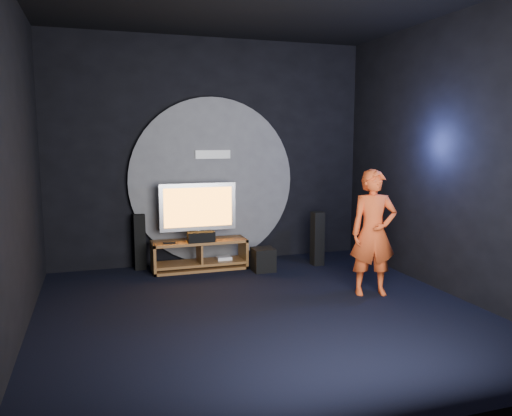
{
  "coord_description": "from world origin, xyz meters",
  "views": [
    {
      "loc": [
        -1.75,
        -5.21,
        1.99
      ],
      "look_at": [
        0.27,
        1.05,
        1.05
      ],
      "focal_mm": 35.0,
      "sensor_mm": 36.0,
      "label": 1
    }
  ],
  "objects": [
    {
      "name": "floor",
      "position": [
        0.0,
        0.0,
        0.0
      ],
      "size": [
        5.0,
        5.0,
        0.0
      ],
      "primitive_type": "plane",
      "color": "black",
      "rests_on": "ground"
    },
    {
      "name": "back_wall",
      "position": [
        0.0,
        2.5,
        1.75
      ],
      "size": [
        5.0,
        0.04,
        3.5
      ],
      "primitive_type": "cube",
      "color": "black",
      "rests_on": "ground"
    },
    {
      "name": "front_wall",
      "position": [
        0.0,
        -2.5,
        1.75
      ],
      "size": [
        5.0,
        0.04,
        3.5
      ],
      "primitive_type": "cube",
      "color": "black",
      "rests_on": "ground"
    },
    {
      "name": "left_wall",
      "position": [
        -2.5,
        0.0,
        1.75
      ],
      "size": [
        0.04,
        5.0,
        3.5
      ],
      "primitive_type": "cube",
      "color": "black",
      "rests_on": "ground"
    },
    {
      "name": "right_wall",
      "position": [
        2.5,
        0.0,
        1.75
      ],
      "size": [
        0.04,
        5.0,
        3.5
      ],
      "primitive_type": "cube",
      "color": "black",
      "rests_on": "ground"
    },
    {
      "name": "wall_disc_panel",
      "position": [
        0.0,
        2.44,
        1.3
      ],
      "size": [
        2.6,
        0.11,
        2.6
      ],
      "color": "#515156",
      "rests_on": "ground"
    },
    {
      "name": "media_console",
      "position": [
        -0.3,
        2.05,
        0.19
      ],
      "size": [
        1.42,
        0.45,
        0.45
      ],
      "color": "olive",
      "rests_on": "ground"
    },
    {
      "name": "tv",
      "position": [
        -0.3,
        2.12,
        0.92
      ],
      "size": [
        1.16,
        0.22,
        0.85
      ],
      "color": "#ADAEB5",
      "rests_on": "media_console"
    },
    {
      "name": "center_speaker",
      "position": [
        -0.3,
        1.9,
        0.53
      ],
      "size": [
        0.4,
        0.15,
        0.15
      ],
      "primitive_type": "cube",
      "color": "black",
      "rests_on": "media_console"
    },
    {
      "name": "remote",
      "position": [
        -0.77,
        1.93,
        0.46
      ],
      "size": [
        0.18,
        0.05,
        0.02
      ],
      "primitive_type": "cube",
      "color": "black",
      "rests_on": "media_console"
    },
    {
      "name": "tower_speaker_left",
      "position": [
        -1.16,
        2.35,
        0.42
      ],
      "size": [
        0.17,
        0.19,
        0.84
      ],
      "primitive_type": "cube",
      "color": "black",
      "rests_on": "ground"
    },
    {
      "name": "tower_speaker_right",
      "position": [
        1.51,
        1.76,
        0.42
      ],
      "size": [
        0.17,
        0.19,
        0.84
      ],
      "primitive_type": "cube",
      "color": "black",
      "rests_on": "ground"
    },
    {
      "name": "subwoofer",
      "position": [
        0.58,
        1.67,
        0.17
      ],
      "size": [
        0.32,
        0.32,
        0.35
      ],
      "primitive_type": "cube",
      "color": "black",
      "rests_on": "ground"
    },
    {
      "name": "player",
      "position": [
        1.55,
        0.19,
        0.8
      ],
      "size": [
        0.66,
        0.51,
        1.59
      ],
      "primitive_type": "imported",
      "rotation": [
        0.0,
        0.0,
        -0.25
      ],
      "color": "#D0461C",
      "rests_on": "ground"
    }
  ]
}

